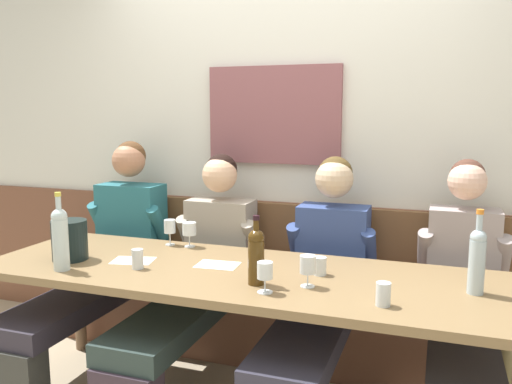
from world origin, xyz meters
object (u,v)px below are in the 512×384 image
wine_bottle_green_tall (477,258)px  wine_glass_center_rear (308,266)px  ice_bucket (70,240)px  water_tumbler_left (320,266)px  wall_bench (279,313)px  person_left_seat (463,300)px  person_center_left_seat (197,271)px  wine_glass_by_bottle (189,230)px  water_tumbler_center (383,294)px  wine_glass_center_front (170,228)px  water_tumbler_right (138,259)px  dining_table (240,285)px  person_center_right_seat (103,255)px  person_right_seat (320,283)px  wine_bottle_clear_water (60,237)px  wine_glass_near_bucket (265,272)px  wine_bottle_amber_mid (256,254)px

wine_bottle_green_tall → wine_glass_center_rear: (-0.69, -0.15, -0.06)m
ice_bucket → water_tumbler_left: 1.30m
wall_bench → ice_bucket: 1.33m
person_left_seat → wine_glass_center_rear: bearing=-147.1°
person_center_left_seat → wine_glass_center_rear: (0.75, -0.43, 0.23)m
wine_glass_by_bottle → water_tumbler_center: wine_glass_by_bottle is taller
wine_glass_center_rear → wine_glass_by_bottle: same height
wine_glass_center_front → water_tumbler_right: size_ratio=1.52×
dining_table → wine_glass_by_bottle: wine_glass_by_bottle is taller
wine_glass_center_rear → person_center_left_seat: bearing=150.1°
wine_glass_by_bottle → water_tumbler_center: (1.14, -0.57, -0.05)m
wine_glass_center_front → wine_glass_by_bottle: wine_glass_center_front is taller
water_tumbler_right → wine_glass_center_rear: bearing=1.2°
water_tumbler_left → water_tumbler_center: 0.45m
person_center_right_seat → wine_glass_by_bottle: bearing=-0.3°
person_right_seat → wine_glass_center_front: size_ratio=8.50×
wine_glass_by_bottle → wine_glass_center_rear: bearing=-29.1°
wall_bench → water_tumbler_center: size_ratio=30.63×
wine_bottle_clear_water → wine_glass_by_bottle: size_ratio=2.71×
wine_bottle_clear_water → wine_glass_center_front: bearing=66.7°
person_center_left_seat → wine_glass_center_front: person_center_left_seat is taller
wine_glass_center_front → water_tumbler_center: wine_glass_center_front is taller
person_center_left_seat → ice_bucket: 0.72m
person_right_seat → wine_bottle_clear_water: person_right_seat is taller
wine_glass_by_bottle → person_center_left_seat: bearing=-17.3°
ice_bucket → wine_glass_near_bucket: (1.12, -0.14, -0.01)m
dining_table → water_tumbler_right: bearing=-164.4°
person_left_seat → wine_glass_near_bucket: person_left_seat is taller
wine_glass_center_rear → wall_bench: bearing=114.9°
wine_bottle_clear_water → water_tumbler_left: size_ratio=4.46×
person_center_right_seat → wine_glass_near_bucket: size_ratio=9.85×
person_center_left_seat → person_right_seat: (0.71, 0.01, 0.01)m
wine_bottle_clear_water → water_tumbler_left: wine_bottle_clear_water is taller
person_center_right_seat → wine_bottle_amber_mid: size_ratio=4.23×
wine_bottle_green_tall → person_right_seat: bearing=158.6°
wall_bench → person_center_left_seat: (-0.38, -0.36, 0.34)m
person_right_seat → water_tumbler_left: person_right_seat is taller
wine_glass_near_bucket → wine_bottle_amber_mid: bearing=128.0°
wine_bottle_amber_mid → wine_bottle_clear_water: size_ratio=0.82×
person_center_left_seat → wine_glass_near_bucket: person_center_left_seat is taller
person_center_left_seat → wine_glass_by_bottle: person_center_left_seat is taller
person_left_seat → water_tumbler_right: size_ratio=12.96×
wine_bottle_green_tall → wine_glass_center_front: size_ratio=2.44×
ice_bucket → wine_glass_by_bottle: (0.47, 0.44, -0.01)m
wall_bench → wine_glass_center_front: (-0.56, -0.35, 0.57)m
wine_glass_by_bottle → water_tumbler_left: (0.82, -0.26, -0.05)m
water_tumbler_left → wine_glass_by_bottle: bearing=162.1°
wall_bench → person_center_right_seat: (-1.03, -0.34, 0.37)m
wine_glass_by_bottle → person_right_seat: bearing=-0.7°
wine_bottle_clear_water → wine_bottle_green_tall: 1.91m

